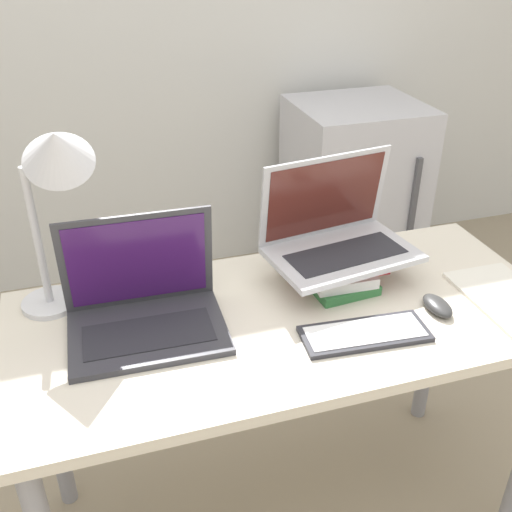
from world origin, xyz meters
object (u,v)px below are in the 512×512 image
(book_stack, at_px, (334,266))
(wireless_keyboard, at_px, (365,334))
(mini_fridge, at_px, (352,194))
(laptop_left, at_px, (145,308))
(laptop_on_books, at_px, (337,235))
(desk_lamp, at_px, (55,170))
(notepad, at_px, (507,298))
(mouse, at_px, (437,306))

(book_stack, xyz_separation_m, wireless_keyboard, (-0.03, -0.26, -0.03))
(book_stack, distance_m, mini_fridge, 1.33)
(laptop_left, height_order, laptop_on_books, laptop_on_books)
(desk_lamp, bearing_deg, mini_fridge, 39.76)
(book_stack, relative_size, wireless_keyboard, 0.84)
(desk_lamp, relative_size, mini_fridge, 0.58)
(mini_fridge, bearing_deg, book_stack, -118.62)
(laptop_left, xyz_separation_m, notepad, (0.90, -0.16, -0.05))
(wireless_keyboard, xyz_separation_m, notepad, (0.42, 0.03, -0.00))
(laptop_on_books, relative_size, notepad, 1.34)
(mouse, relative_size, desk_lamp, 0.20)
(mouse, bearing_deg, mini_fridge, 72.30)
(laptop_on_books, xyz_separation_m, notepad, (0.38, -0.24, -0.12))
(book_stack, relative_size, mini_fridge, 0.30)
(desk_lamp, bearing_deg, mouse, -18.00)
(laptop_on_books, bearing_deg, notepad, -32.87)
(mouse, height_order, desk_lamp, desk_lamp)
(mouse, distance_m, mini_fridge, 1.45)
(wireless_keyboard, height_order, notepad, wireless_keyboard)
(book_stack, xyz_separation_m, mouse, (0.19, -0.22, -0.02))
(laptop_left, relative_size, laptop_on_books, 0.91)
(wireless_keyboard, distance_m, desk_lamp, 0.80)
(wireless_keyboard, bearing_deg, mini_fridge, 64.93)
(laptop_left, bearing_deg, book_stack, 7.37)
(laptop_left, xyz_separation_m, wireless_keyboard, (0.48, -0.19, -0.05))
(laptop_on_books, distance_m, wireless_keyboard, 0.30)
(laptop_left, distance_m, wireless_keyboard, 0.52)
(book_stack, bearing_deg, laptop_left, -172.63)
(book_stack, bearing_deg, mouse, -49.30)
(mouse, relative_size, mini_fridge, 0.12)
(notepad, xyz_separation_m, mini_fridge, (0.23, 1.36, -0.32))
(wireless_keyboard, bearing_deg, laptop_on_books, 81.61)
(desk_lamp, height_order, mini_fridge, desk_lamp)
(notepad, relative_size, desk_lamp, 0.60)
(laptop_on_books, bearing_deg, mini_fridge, 61.38)
(mouse, distance_m, desk_lamp, 0.97)
(desk_lamp, xyz_separation_m, mini_fridge, (1.28, 1.07, -0.69))
(mouse, xyz_separation_m, desk_lamp, (-0.85, 0.28, 0.36))
(book_stack, height_order, desk_lamp, desk_lamp)
(wireless_keyboard, height_order, mouse, mouse)
(book_stack, distance_m, laptop_on_books, 0.09)
(wireless_keyboard, xyz_separation_m, mouse, (0.22, 0.04, 0.01))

